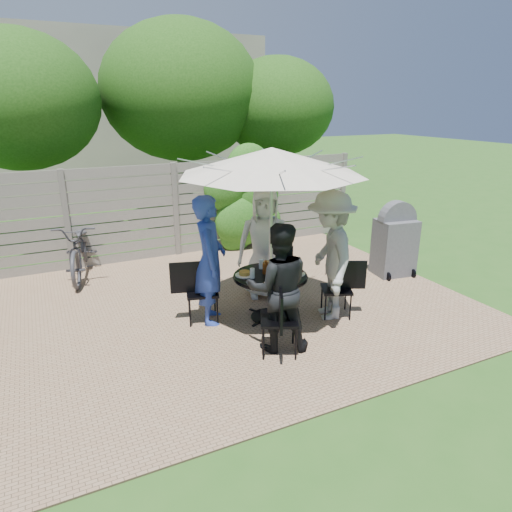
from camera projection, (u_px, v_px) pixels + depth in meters
name	position (u px, v px, depth m)	size (l,w,h in m)	color
backyard_envelope	(111.00, 113.00, 14.69)	(60.00, 60.00, 5.00)	#2A581B
patio_table	(270.00, 288.00, 6.39)	(1.32, 1.32, 0.67)	black
umbrella	(272.00, 161.00, 5.83)	(3.20, 3.20, 2.40)	silver
chair_back	(263.00, 277.00, 7.36)	(0.57, 0.68, 0.89)	black
person_back	(264.00, 243.00, 7.04)	(0.85, 0.55, 1.74)	silver
chair_left	(202.00, 304.00, 6.37)	(0.68, 0.53, 0.90)	black
person_left	(210.00, 261.00, 6.18)	(0.66, 0.43, 1.81)	#243C9E
chair_front	(279.00, 333.00, 5.54)	(0.59, 0.71, 0.93)	black
person_front	(278.00, 288.00, 5.49)	(0.79, 0.62, 1.63)	black
chair_right	(337.00, 300.00, 6.53)	(0.64, 0.54, 0.84)	black
person_right	(330.00, 256.00, 6.31)	(1.19, 0.68, 1.84)	#A2A19E
plate_back	(268.00, 264.00, 6.66)	(0.26, 0.26, 0.06)	white
plate_left	(245.00, 274.00, 6.29)	(0.26, 0.26, 0.06)	white
plate_front	(274.00, 283.00, 5.98)	(0.26, 0.26, 0.06)	white
plate_right	(296.00, 272.00, 6.34)	(0.26, 0.26, 0.06)	white
glass_back	(261.00, 264.00, 6.54)	(0.07, 0.07, 0.14)	silver
glass_left	(252.00, 273.00, 6.18)	(0.07, 0.07, 0.14)	silver
glass_front	(280.00, 277.00, 6.06)	(0.07, 0.07, 0.14)	silver
glass_right	(288.00, 267.00, 6.42)	(0.07, 0.07, 0.14)	silver
syrup_jug	(266.00, 268.00, 6.34)	(0.09, 0.09, 0.16)	#59280C
coffee_cup	(276.00, 265.00, 6.52)	(0.08, 0.08, 0.12)	#C6B293
bicycle	(81.00, 248.00, 8.00)	(0.68, 1.94, 1.02)	#333338
bbq_grill	(395.00, 242.00, 8.01)	(0.72, 0.59, 1.34)	#58585D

